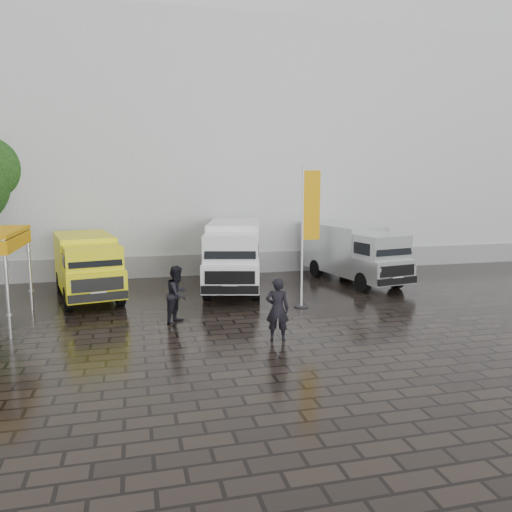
% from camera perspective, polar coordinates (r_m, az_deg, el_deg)
% --- Properties ---
extents(ground, '(120.00, 120.00, 0.00)m').
position_cam_1_polar(ground, '(16.87, 6.78, -6.65)').
color(ground, black).
rests_on(ground, ground).
extents(exhibition_hall, '(44.00, 16.00, 12.00)m').
position_cam_1_polar(exhibition_hall, '(32.21, 0.11, 11.40)').
color(exhibition_hall, silver).
rests_on(exhibition_hall, ground).
extents(hall_plinth, '(44.00, 0.15, 1.00)m').
position_cam_1_polar(hall_plinth, '(24.75, 4.64, -0.55)').
color(hall_plinth, gray).
rests_on(hall_plinth, ground).
extents(van_yellow, '(2.97, 5.42, 2.37)m').
position_cam_1_polar(van_yellow, '(19.85, -18.71, -1.24)').
color(van_yellow, '#F5F00C').
rests_on(van_yellow, ground).
extents(van_white, '(3.50, 6.55, 2.70)m').
position_cam_1_polar(van_white, '(20.53, -2.59, -0.01)').
color(van_white, white).
rests_on(van_white, ground).
extents(van_silver, '(2.93, 5.97, 2.48)m').
position_cam_1_polar(van_silver, '(22.22, 11.11, 0.20)').
color(van_silver, silver).
rests_on(van_silver, ground).
extents(flagpole, '(0.88, 0.50, 4.97)m').
position_cam_1_polar(flagpole, '(17.38, 5.89, 3.12)').
color(flagpole, black).
rests_on(flagpole, ground).
extents(wheelie_bin, '(0.75, 0.75, 0.99)m').
position_cam_1_polar(wheelie_bin, '(25.62, 12.31, -0.42)').
color(wheelie_bin, black).
rests_on(wheelie_bin, ground).
extents(person_front, '(0.76, 0.62, 1.78)m').
position_cam_1_polar(person_front, '(13.90, 2.46, -6.09)').
color(person_front, black).
rests_on(person_front, ground).
extents(person_tent, '(1.06, 1.11, 1.80)m').
position_cam_1_polar(person_tent, '(15.82, -8.95, -4.35)').
color(person_tent, black).
rests_on(person_tent, ground).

